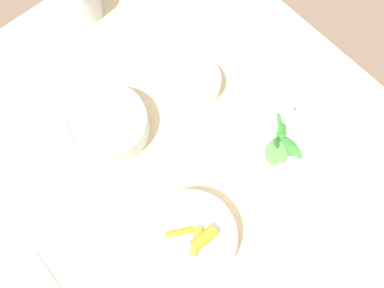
{
  "coord_description": "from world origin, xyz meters",
  "views": [
    {
      "loc": [
        -0.13,
        0.15,
        1.53
      ],
      "look_at": [
        0.06,
        -0.02,
        0.81
      ],
      "focal_mm": 35.0,
      "sensor_mm": 36.0,
      "label": 1
    }
  ],
  "objects_px": {
    "bowl_greens": "(275,145)",
    "bowl_cookies": "(196,82)",
    "bowl_carrots": "(191,236)",
    "bowl_beans_hotdog": "(109,125)"
  },
  "relations": [
    {
      "from": "bowl_greens",
      "to": "bowl_cookies",
      "type": "distance_m",
      "value": 0.22
    },
    {
      "from": "bowl_carrots",
      "to": "bowl_beans_hotdog",
      "type": "distance_m",
      "value": 0.29
    },
    {
      "from": "bowl_carrots",
      "to": "bowl_greens",
      "type": "distance_m",
      "value": 0.25
    },
    {
      "from": "bowl_greens",
      "to": "bowl_cookies",
      "type": "relative_size",
      "value": 1.73
    },
    {
      "from": "bowl_greens",
      "to": "bowl_beans_hotdog",
      "type": "bearing_deg",
      "value": 40.66
    },
    {
      "from": "bowl_greens",
      "to": "bowl_beans_hotdog",
      "type": "height_order",
      "value": "bowl_greens"
    },
    {
      "from": "bowl_greens",
      "to": "bowl_cookies",
      "type": "xyz_separation_m",
      "value": [
        0.22,
        0.02,
        -0.01
      ]
    },
    {
      "from": "bowl_greens",
      "to": "bowl_carrots",
      "type": "bearing_deg",
      "value": 94.98
    },
    {
      "from": "bowl_beans_hotdog",
      "to": "bowl_cookies",
      "type": "height_order",
      "value": "bowl_beans_hotdog"
    },
    {
      "from": "bowl_greens",
      "to": "bowl_cookies",
      "type": "height_order",
      "value": "bowl_greens"
    }
  ]
}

